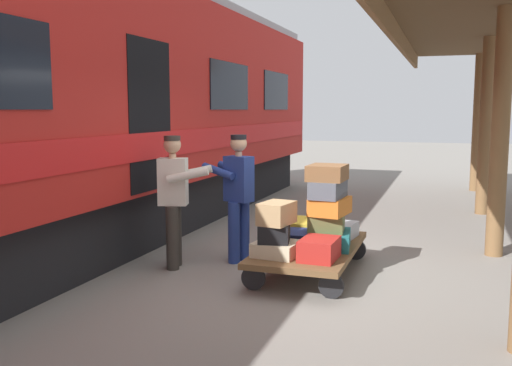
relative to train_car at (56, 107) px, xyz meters
name	(u,v)px	position (x,y,z in m)	size (l,w,h in m)	color
ground_plane	(317,274)	(-3.78, 0.00, -2.06)	(60.00, 60.00, 0.00)	gray
train_car	(56,107)	(0.00, 0.00, 0.00)	(3.02, 16.58, 4.00)	#B21E19
luggage_cart	(309,250)	(-3.68, 0.00, -1.76)	(1.17, 2.12, 0.35)	brown
suitcase_navy_fabric	(290,238)	(-3.43, 0.00, -1.63)	(0.46, 0.50, 0.17)	navy
suitcase_teal_softside	(329,239)	(-3.93, 0.00, -1.61)	(0.49, 0.60, 0.20)	#1E666B
suitcase_yellow_case	(301,227)	(-3.43, -0.58, -1.61)	(0.41, 0.62, 0.21)	gold
suitcase_cream_canvas	(277,249)	(-3.43, 0.58, -1.63)	(0.49, 0.46, 0.16)	beige
suitcase_gray_aluminum	(338,230)	(-3.93, -0.58, -1.61)	(0.42, 0.52, 0.20)	#9EA0A5
suitcase_red_plastic	(319,249)	(-3.93, 0.58, -1.59)	(0.39, 0.52, 0.24)	#AD231E
suitcase_olive_duffel	(326,223)	(-3.89, 0.01, -1.40)	(0.42, 0.44, 0.21)	brown
suitcase_orange_carryall	(330,206)	(-3.93, 0.02, -1.19)	(0.39, 0.55, 0.21)	#CC6B23
suitcase_slate_roller	(328,189)	(-3.91, 0.04, -0.99)	(0.35, 0.55, 0.21)	#4C515B
suitcase_black_hardshell	(274,233)	(-3.40, 0.60, -1.44)	(0.35, 0.36, 0.21)	black
suitcase_brown_leather	(327,173)	(-3.89, 0.01, -0.79)	(0.43, 0.50, 0.19)	brown
suitcase_tan_vintage	(277,213)	(-3.42, 0.57, -1.21)	(0.32, 0.46, 0.25)	tan
porter_in_overalls	(238,193)	(-2.63, -0.26, -1.14)	(0.73, 0.57, 1.70)	navy
porter_by_door	(175,197)	(-1.98, 0.29, -1.14)	(0.73, 0.54, 1.70)	#332D28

